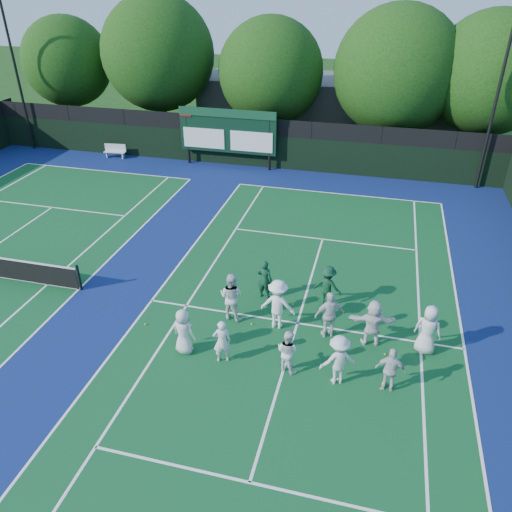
# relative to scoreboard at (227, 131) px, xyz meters

# --- Properties ---
(ground) EXTENTS (120.00, 120.00, 0.00)m
(ground) POSITION_rel_scoreboard_xyz_m (7.01, -15.59, -2.19)
(ground) COLOR #163D10
(ground) RESTS_ON ground
(court_apron) EXTENTS (34.00, 32.00, 0.01)m
(court_apron) POSITION_rel_scoreboard_xyz_m (1.01, -14.59, -2.19)
(court_apron) COLOR navy
(court_apron) RESTS_ON ground
(near_court) EXTENTS (11.05, 23.85, 0.01)m
(near_court) POSITION_rel_scoreboard_xyz_m (7.01, -14.59, -2.18)
(near_court) COLOR #105025
(near_court) RESTS_ON ground
(back_fence) EXTENTS (34.00, 0.08, 3.00)m
(back_fence) POSITION_rel_scoreboard_xyz_m (1.01, 0.41, -0.83)
(back_fence) COLOR black
(back_fence) RESTS_ON ground
(scoreboard) EXTENTS (6.00, 0.21, 3.55)m
(scoreboard) POSITION_rel_scoreboard_xyz_m (0.00, 0.00, 0.00)
(scoreboard) COLOR black
(scoreboard) RESTS_ON ground
(clubhouse) EXTENTS (18.00, 6.00, 4.00)m
(clubhouse) POSITION_rel_scoreboard_xyz_m (5.01, 8.41, -0.19)
(clubhouse) COLOR #57575C
(clubhouse) RESTS_ON ground
(light_pole_left) EXTENTS (1.20, 0.30, 10.12)m
(light_pole_left) POSITION_rel_scoreboard_xyz_m (-13.99, 0.11, 4.11)
(light_pole_left) COLOR black
(light_pole_left) RESTS_ON ground
(light_pole_right) EXTENTS (1.20, 0.30, 10.12)m
(light_pole_right) POSITION_rel_scoreboard_xyz_m (14.51, 0.11, 4.11)
(light_pole_right) COLOR black
(light_pole_right) RESTS_ON ground
(bench) EXTENTS (1.43, 0.54, 0.88)m
(bench) POSITION_rel_scoreboard_xyz_m (-7.59, -0.22, -1.72)
(bench) COLOR silver
(bench) RESTS_ON ground
(tree_a) EXTENTS (6.03, 6.03, 8.11)m
(tree_a) POSITION_rel_scoreboard_xyz_m (-12.60, 3.99, 2.74)
(tree_a) COLOR black
(tree_a) RESTS_ON ground
(tree_b) EXTENTS (7.36, 7.36, 9.54)m
(tree_b) POSITION_rel_scoreboard_xyz_m (-5.70, 3.99, 3.48)
(tree_b) COLOR black
(tree_b) RESTS_ON ground
(tree_c) EXTENTS (6.63, 6.63, 8.36)m
(tree_c) POSITION_rel_scoreboard_xyz_m (1.89, 3.99, 2.68)
(tree_c) COLOR black
(tree_c) RESTS_ON ground
(tree_d) EXTENTS (7.52, 7.52, 9.18)m
(tree_d) POSITION_rel_scoreboard_xyz_m (9.58, 3.99, 3.03)
(tree_d) COLOR black
(tree_d) RESTS_ON ground
(tree_e) EXTENTS (6.96, 6.96, 8.96)m
(tree_e) POSITION_rel_scoreboard_xyz_m (14.81, 3.99, 3.11)
(tree_e) COLOR black
(tree_e) RESTS_ON ground
(tennis_ball_0) EXTENTS (0.07, 0.07, 0.07)m
(tennis_ball_0) POSITION_rel_scoreboard_xyz_m (5.50, -15.06, -2.16)
(tennis_ball_0) COLOR #C2CE18
(tennis_ball_0) RESTS_ON ground
(tennis_ball_1) EXTENTS (0.07, 0.07, 0.07)m
(tennis_ball_1) POSITION_rel_scoreboard_xyz_m (9.42, -13.19, -2.16)
(tennis_ball_1) COLOR #C2CE18
(tennis_ball_1) RESTS_ON ground
(tennis_ball_2) EXTENTS (0.07, 0.07, 0.07)m
(tennis_ball_2) POSITION_rel_scoreboard_xyz_m (9.95, -17.07, -2.16)
(tennis_ball_2) COLOR #C2CE18
(tennis_ball_2) RESTS_ON ground
(tennis_ball_3) EXTENTS (0.07, 0.07, 0.07)m
(tennis_ball_3) POSITION_rel_scoreboard_xyz_m (1.94, -15.98, -2.16)
(tennis_ball_3) COLOR #C2CE18
(tennis_ball_3) RESTS_ON ground
(tennis_ball_4) EXTENTS (0.07, 0.07, 0.07)m
(tennis_ball_4) POSITION_rel_scoreboard_xyz_m (6.66, -13.54, -2.16)
(tennis_ball_4) COLOR #C2CE18
(tennis_ball_4) RESTS_ON ground
(tennis_ball_5) EXTENTS (0.07, 0.07, 0.07)m
(tennis_ball_5) POSITION_rel_scoreboard_xyz_m (10.01, -15.51, -2.16)
(tennis_ball_5) COLOR #C2CE18
(tennis_ball_5) RESTS_ON ground
(player_front_0) EXTENTS (0.88, 0.67, 1.59)m
(player_front_0) POSITION_rel_scoreboard_xyz_m (3.77, -16.91, -1.39)
(player_front_0) COLOR silver
(player_front_0) RESTS_ON ground
(player_front_1) EXTENTS (0.65, 0.53, 1.52)m
(player_front_1) POSITION_rel_scoreboard_xyz_m (5.07, -17.02, -1.43)
(player_front_1) COLOR white
(player_front_1) RESTS_ON ground
(player_front_2) EXTENTS (0.87, 0.78, 1.46)m
(player_front_2) POSITION_rel_scoreboard_xyz_m (7.10, -16.92, -1.46)
(player_front_2) COLOR white
(player_front_2) RESTS_ON ground
(player_front_3) EXTENTS (1.23, 1.00, 1.67)m
(player_front_3) POSITION_rel_scoreboard_xyz_m (8.63, -17.06, -1.36)
(player_front_3) COLOR silver
(player_front_3) RESTS_ON ground
(player_front_4) EXTENTS (0.89, 0.41, 1.49)m
(player_front_4) POSITION_rel_scoreboard_xyz_m (10.13, -17.01, -1.45)
(player_front_4) COLOR silver
(player_front_4) RESTS_ON ground
(player_back_0) EXTENTS (0.99, 0.84, 1.79)m
(player_back_0) POSITION_rel_scoreboard_xyz_m (4.71, -14.81, -1.30)
(player_back_0) COLOR silver
(player_back_0) RESTS_ON ground
(player_back_1) EXTENTS (1.21, 0.73, 1.84)m
(player_back_1) POSITION_rel_scoreboard_xyz_m (6.36, -14.91, -1.27)
(player_back_1) COLOR white
(player_back_1) RESTS_ON ground
(player_back_2) EXTENTS (1.09, 0.80, 1.72)m
(player_back_2) POSITION_rel_scoreboard_xyz_m (8.12, -14.98, -1.33)
(player_back_2) COLOR silver
(player_back_2) RESTS_ON ground
(player_back_3) EXTENTS (1.60, 0.72, 1.66)m
(player_back_3) POSITION_rel_scoreboard_xyz_m (9.51, -15.03, -1.36)
(player_back_3) COLOR white
(player_back_3) RESTS_ON ground
(player_back_4) EXTENTS (0.96, 0.76, 1.72)m
(player_back_4) POSITION_rel_scoreboard_xyz_m (11.21, -14.98, -1.33)
(player_back_4) COLOR silver
(player_back_4) RESTS_ON ground
(coach_left) EXTENTS (0.60, 0.42, 1.56)m
(coach_left) POSITION_rel_scoreboard_xyz_m (5.53, -13.30, -1.41)
(coach_left) COLOR #103B24
(coach_left) RESTS_ON ground
(coach_right) EXTENTS (1.12, 0.79, 1.59)m
(coach_right) POSITION_rel_scoreboard_xyz_m (7.82, -13.18, -1.40)
(coach_right) COLOR #0F3A21
(coach_right) RESTS_ON ground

